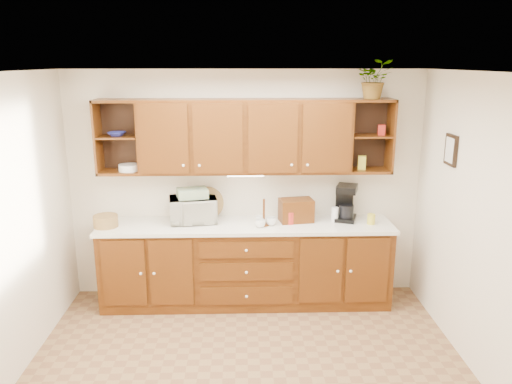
{
  "coord_description": "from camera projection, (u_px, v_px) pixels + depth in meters",
  "views": [
    {
      "loc": [
        -0.04,
        -3.8,
        2.68
      ],
      "look_at": [
        0.1,
        1.15,
        1.38
      ],
      "focal_mm": 35.0,
      "sensor_mm": 36.0,
      "label": 1
    }
  ],
  "objects": [
    {
      "name": "right_wall",
      "position": [
        491.0,
        235.0,
        4.08
      ],
      "size": [
        0.0,
        3.5,
        3.5
      ],
      "primitive_type": "plane",
      "rotation": [
        1.57,
        0.0,
        -1.57
      ],
      "color": "silver",
      "rests_on": "floor"
    },
    {
      "name": "back_wall",
      "position": [
        246.0,
        185.0,
        5.71
      ],
      "size": [
        4.0,
        0.0,
        4.0
      ],
      "primitive_type": "plane",
      "rotation": [
        1.57,
        0.0,
        0.0
      ],
      "color": "silver",
      "rests_on": "floor"
    },
    {
      "name": "pantry_box_yellow",
      "position": [
        362.0,
        163.0,
        5.5
      ],
      "size": [
        0.1,
        0.08,
        0.15
      ],
      "primitive_type": "cube",
      "rotation": [
        0.0,
        0.0,
        -0.23
      ],
      "color": "gold",
      "rests_on": "upper_cabinets"
    },
    {
      "name": "floor",
      "position": [
        248.0,
        378.0,
        4.35
      ],
      "size": [
        4.0,
        4.0,
        0.0
      ],
      "primitive_type": "plane",
      "color": "olive",
      "rests_on": "ground"
    },
    {
      "name": "base_cabinets",
      "position": [
        246.0,
        265.0,
        5.64
      ],
      "size": [
        3.2,
        0.6,
        0.9
      ],
      "primitive_type": "cube",
      "color": "#3B1A06",
      "rests_on": "floor"
    },
    {
      "name": "pantry_box_red",
      "position": [
        381.0,
        130.0,
        5.41
      ],
      "size": [
        0.08,
        0.08,
        0.11
      ],
      "primitive_type": "cube",
      "rotation": [
        0.0,
        0.0,
        -0.15
      ],
      "color": "#AE2219",
      "rests_on": "upper_cabinets"
    },
    {
      "name": "framed_picture",
      "position": [
        451.0,
        150.0,
        4.81
      ],
      "size": [
        0.03,
        0.24,
        0.3
      ],
      "primitive_type": "cube",
      "color": "black",
      "rests_on": "right_wall"
    },
    {
      "name": "plate_stack",
      "position": [
        129.0,
        168.0,
        5.44
      ],
      "size": [
        0.3,
        0.3,
        0.07
      ],
      "primitive_type": "cylinder",
      "rotation": [
        0.0,
        0.0,
        -0.43
      ],
      "color": "white",
      "rests_on": "upper_cabinets"
    },
    {
      "name": "towel_stack",
      "position": [
        192.0,
        193.0,
        5.49
      ],
      "size": [
        0.37,
        0.31,
        0.1
      ],
      "primitive_type": "cube",
      "rotation": [
        0.0,
        0.0,
        0.24
      ],
      "color": "#D0C762",
      "rests_on": "microwave"
    },
    {
      "name": "wine_bottle",
      "position": [
        194.0,
        210.0,
        5.46
      ],
      "size": [
        0.07,
        0.07,
        0.32
      ],
      "primitive_type": "cylinder",
      "rotation": [
        0.0,
        0.0,
        -0.02
      ],
      "color": "black",
      "rests_on": "countertop"
    },
    {
      "name": "bread_box",
      "position": [
        296.0,
        210.0,
        5.56
      ],
      "size": [
        0.4,
        0.28,
        0.26
      ],
      "primitive_type": "cube",
      "rotation": [
        0.0,
        0.0,
        0.16
      ],
      "color": "#3B1A06",
      "rests_on": "countertop"
    },
    {
      "name": "canister_red",
      "position": [
        290.0,
        218.0,
        5.5
      ],
      "size": [
        0.12,
        0.12,
        0.14
      ],
      "primitive_type": "cylinder",
      "rotation": [
        0.0,
        0.0,
        -0.1
      ],
      "color": "#AE2219",
      "rests_on": "countertop"
    },
    {
      "name": "countertop",
      "position": [
        246.0,
        225.0,
        5.51
      ],
      "size": [
        3.24,
        0.64,
        0.04
      ],
      "primitive_type": "cube",
      "color": "silver",
      "rests_on": "base_cabinets"
    },
    {
      "name": "woven_tray",
      "position": [
        208.0,
        217.0,
        5.7
      ],
      "size": [
        0.38,
        0.15,
        0.37
      ],
      "primitive_type": "cylinder",
      "rotation": [
        1.36,
        0.0,
        -0.15
      ],
      "color": "olive",
      "rests_on": "countertop"
    },
    {
      "name": "canister_white",
      "position": [
        335.0,
        214.0,
        5.56
      ],
      "size": [
        0.08,
        0.08,
        0.16
      ],
      "primitive_type": "cylinder",
      "rotation": [
        0.0,
        0.0,
        0.02
      ],
      "color": "white",
      "rests_on": "countertop"
    },
    {
      "name": "wicker_basket",
      "position": [
        106.0,
        221.0,
        5.4
      ],
      "size": [
        0.31,
        0.31,
        0.13
      ],
      "primitive_type": "cylinder",
      "rotation": [
        0.0,
        0.0,
        -0.2
      ],
      "color": "olive",
      "rests_on": "countertop"
    },
    {
      "name": "undercabinet_light",
      "position": [
        246.0,
        175.0,
        5.46
      ],
      "size": [
        0.4,
        0.05,
        0.02
      ],
      "primitive_type": "cube",
      "color": "white",
      "rests_on": "upper_cabinets"
    },
    {
      "name": "upper_cabinets",
      "position": [
        246.0,
        136.0,
        5.41
      ],
      "size": [
        3.2,
        0.33,
        0.8
      ],
      "color": "#3B1A06",
      "rests_on": "back_wall"
    },
    {
      "name": "ceiling",
      "position": [
        246.0,
        72.0,
        3.69
      ],
      "size": [
        4.0,
        4.0,
        0.0
      ],
      "primitive_type": "plane",
      "rotation": [
        3.14,
        0.0,
        0.0
      ],
      "color": "white",
      "rests_on": "back_wall"
    },
    {
      "name": "bowl_stack",
      "position": [
        117.0,
        134.0,
        5.35
      ],
      "size": [
        0.21,
        0.21,
        0.04
      ],
      "primitive_type": "imported",
      "rotation": [
        0.0,
        0.0,
        -0.18
      ],
      "color": "navy",
      "rests_on": "upper_cabinets"
    },
    {
      "name": "microwave",
      "position": [
        193.0,
        210.0,
        5.54
      ],
      "size": [
        0.56,
        0.42,
        0.28
      ],
      "primitive_type": "imported",
      "rotation": [
        0.0,
        0.0,
        0.16
      ],
      "color": "silver",
      "rests_on": "countertop"
    },
    {
      "name": "canister_yellow",
      "position": [
        371.0,
        219.0,
        5.48
      ],
      "size": [
        0.1,
        0.1,
        0.11
      ],
      "primitive_type": "cylinder",
      "rotation": [
        0.0,
        0.0,
        -0.16
      ],
      "color": "gold",
      "rests_on": "countertop"
    },
    {
      "name": "mug_tree",
      "position": [
        264.0,
        221.0,
        5.44
      ],
      "size": [
        0.23,
        0.25,
        0.3
      ],
      "rotation": [
        0.0,
        0.0,
        -0.02
      ],
      "color": "#3B1A06",
      "rests_on": "countertop"
    },
    {
      "name": "coffee_maker",
      "position": [
        346.0,
        203.0,
        5.61
      ],
      "size": [
        0.29,
        0.34,
        0.4
      ],
      "rotation": [
        0.0,
        0.0,
        -0.32
      ],
      "color": "black",
      "rests_on": "countertop"
    },
    {
      "name": "potted_plant",
      "position": [
        374.0,
        79.0,
        5.22
      ],
      "size": [
        0.38,
        0.34,
        0.41
      ],
      "primitive_type": "imported",
      "rotation": [
        0.0,
        0.0,
        -0.05
      ],
      "color": "#999999",
      "rests_on": "upper_cabinets"
    }
  ]
}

